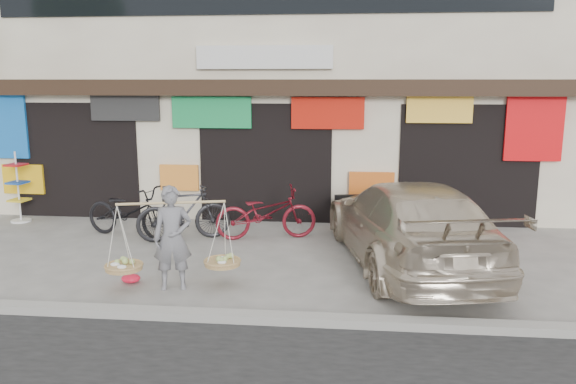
# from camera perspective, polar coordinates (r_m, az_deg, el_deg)

# --- Properties ---
(ground) EXTENTS (70.00, 70.00, 0.00)m
(ground) POSITION_cam_1_polar(r_m,az_deg,el_deg) (9.74, -5.10, -7.99)
(ground) COLOR gray
(ground) RESTS_ON ground
(kerb) EXTENTS (70.00, 0.25, 0.12)m
(kerb) POSITION_cam_1_polar(r_m,az_deg,el_deg) (7.89, -7.86, -12.33)
(kerb) COLOR gray
(kerb) RESTS_ON ground
(shophouse_block) EXTENTS (14.00, 6.32, 7.00)m
(shophouse_block) POSITION_cam_1_polar(r_m,az_deg,el_deg) (15.54, -0.85, 12.18)
(shophouse_block) COLOR beige
(shophouse_block) RESTS_ON ground
(street_vendor) EXTENTS (2.03, 0.92, 1.63)m
(street_vendor) POSITION_cam_1_polar(r_m,az_deg,el_deg) (8.88, -11.63, -5.00)
(street_vendor) COLOR slate
(street_vendor) RESTS_ON ground
(bike_0) EXTENTS (2.18, 1.29, 1.08)m
(bike_0) POSITION_cam_1_polar(r_m,az_deg,el_deg) (12.06, -15.87, -1.92)
(bike_0) COLOR black
(bike_0) RESTS_ON ground
(bike_1) EXTENTS (1.97, 1.24, 1.15)m
(bike_1) POSITION_cam_1_polar(r_m,az_deg,el_deg) (11.55, -10.53, -2.08)
(bike_1) COLOR black
(bike_1) RESTS_ON ground
(bike_2) EXTENTS (2.17, 1.19, 1.08)m
(bike_2) POSITION_cam_1_polar(r_m,az_deg,el_deg) (11.49, -2.24, -2.14)
(bike_2) COLOR maroon
(bike_2) RESTS_ON ground
(suv) EXTENTS (3.08, 5.48, 1.50)m
(suv) POSITION_cam_1_polar(r_m,az_deg,el_deg) (10.06, 12.10, -3.13)
(suv) COLOR beige
(suv) RESTS_ON ground
(display_rack) EXTENTS (0.45, 0.45, 1.63)m
(display_rack) POSITION_cam_1_polar(r_m,az_deg,el_deg) (14.24, -25.69, -0.16)
(display_rack) COLOR silver
(display_rack) RESTS_ON ground
(red_bag) EXTENTS (0.31, 0.25, 0.14)m
(red_bag) POSITION_cam_1_polar(r_m,az_deg,el_deg) (9.50, -15.68, -8.45)
(red_bag) COLOR #F71736
(red_bag) RESTS_ON ground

